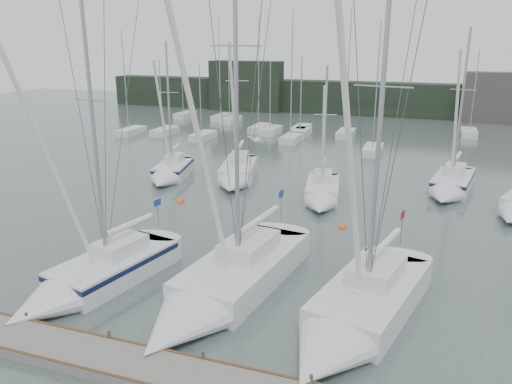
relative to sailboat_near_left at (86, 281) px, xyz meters
The scene contains 17 objects.
ground 5.66m from the sailboat_near_left, ahead, with size 160.00×160.00×0.00m, color #465552.
dock 7.05m from the sailboat_near_left, 37.59° to the right, with size 24.00×2.00×0.40m, color slate.
far_treeline 62.98m from the sailboat_near_left, 84.91° to the left, with size 90.00×4.00×5.00m, color black.
far_building_left 62.49m from the sailboat_near_left, 103.36° to the left, with size 12.00×3.00×8.00m, color black.
far_building_right 65.19m from the sailboat_near_left, 68.77° to the left, with size 10.00×3.00×7.00m, color #42403C.
mast_forest 43.47m from the sailboat_near_left, 86.90° to the left, with size 55.69×27.02×14.72m.
sailboat_near_left is the anchor object (origin of this frame).
sailboat_near_center 6.29m from the sailboat_near_left, ahead, with size 5.09×12.51×19.06m.
sailboat_near_right 12.34m from the sailboat_near_left, ahead, with size 5.60×10.97×16.56m.
sailboat_mid_a 19.64m from the sailboat_near_left, 107.34° to the left, with size 3.92×7.55×12.06m.
sailboat_mid_b 19.85m from the sailboat_near_left, 90.60° to the left, with size 4.66×9.22×13.68m.
sailboat_mid_c 18.58m from the sailboat_near_left, 65.81° to the left, with size 3.57×7.86×10.43m.
sailboat_mid_d 27.64m from the sailboat_near_left, 53.38° to the left, with size 3.97×8.55×13.14m.
buoy_a 12.02m from the sailboat_near_left, 65.55° to the left, with size 0.54×0.54×0.54m, color #E55814.
buoy_b 15.91m from the sailboat_near_left, 51.29° to the left, with size 0.53×0.53×0.53m, color #E55814.
buoy_c 13.87m from the sailboat_near_left, 99.11° to the left, with size 0.61×0.61×0.61m, color #E55814.
seagull 10.62m from the sailboat_near_left, 12.76° to the left, with size 0.91×0.47×0.19m.
Camera 1 is at (8.90, -18.03, 11.50)m, focal length 35.00 mm.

